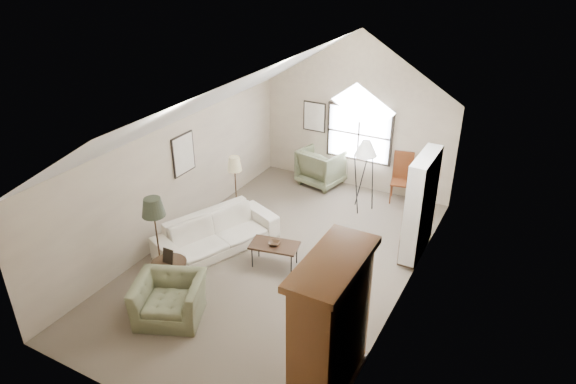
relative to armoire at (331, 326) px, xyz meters
The scene contains 18 objects.
room_shell 3.87m from the armoire, 132.25° to the left, with size 5.01×8.01×4.00m.
window 6.70m from the armoire, 108.11° to the left, with size 1.72×0.08×1.42m, color black.
skylight 4.02m from the armoire, 104.93° to the left, with size 0.80×1.20×0.52m, color white, non-canonical shape.
wall_art 5.98m from the armoire, 133.09° to the left, with size 1.97×3.71×0.88m.
armoire is the anchor object (origin of this frame).
tv_alcove 4.00m from the armoire, 87.71° to the left, with size 0.32×1.30×2.10m, color white.
media_console 4.08m from the armoire, 88.00° to the left, with size 0.34×1.18×0.60m, color #382316.
tv_panel 4.01m from the armoire, 88.00° to the left, with size 0.05×0.90×0.55m, color black.
sofa 4.25m from the armoire, 148.02° to the left, with size 2.57×1.00×0.75m, color beige.
armchair_near 3.10m from the armoire, behind, with size 1.13×0.99×0.74m, color #6F724F.
armchair_far 6.80m from the armoire, 115.68° to the left, with size 1.04×1.07×0.97m, color #666A4A.
coffee_table 3.26m from the armoire, 134.16° to the left, with size 0.95×0.53×0.48m, color #351F15.
bowl 3.20m from the armoire, 134.16° to the left, with size 0.23×0.23×0.06m, color #3A2A18.
side_table 3.59m from the armoire, 169.87° to the left, with size 0.64×0.64×0.64m, color #342215.
side_chair 6.17m from the armoire, 97.73° to the left, with size 0.48×0.48×1.24m, color brown.
tripod_lamp 5.46m from the armoire, 105.85° to the left, with size 0.52×0.52×1.79m, color white, non-canonical shape.
dark_lamp 3.94m from the armoire, 168.03° to the left, with size 0.43×0.43×1.79m, color #262B1E, non-canonical shape.
tan_lamp 5.15m from the armoire, 138.41° to the left, with size 0.32×0.32×1.61m, color tan, non-canonical shape.
Camera 1 is at (4.26, -7.50, 5.98)m, focal length 32.00 mm.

